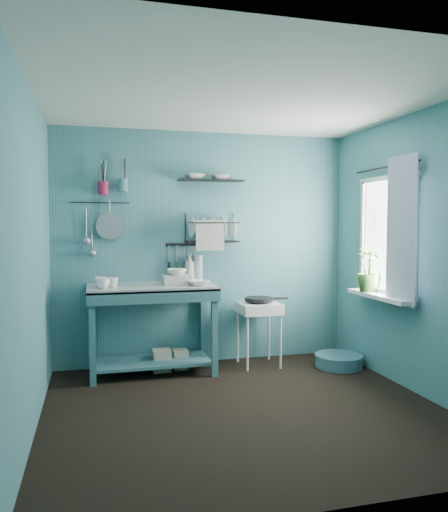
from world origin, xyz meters
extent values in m
plane|color=black|center=(0.00, 0.00, 0.00)|extent=(3.20, 3.20, 0.00)
plane|color=silver|center=(0.00, 0.00, 2.50)|extent=(3.20, 3.20, 0.00)
plane|color=#3C737A|center=(0.00, 1.50, 1.25)|extent=(3.20, 0.00, 3.20)
plane|color=#3C737A|center=(0.00, -1.50, 1.25)|extent=(3.20, 0.00, 3.20)
plane|color=#3C737A|center=(-1.60, 0.00, 1.25)|extent=(0.00, 3.00, 3.00)
plane|color=#3C737A|center=(1.60, 0.00, 1.25)|extent=(0.00, 3.00, 3.00)
cube|color=#34666F|center=(-0.61, 1.18, 0.45)|extent=(1.34, 0.80, 0.90)
imported|color=white|center=(-1.09, 1.02, 0.95)|extent=(0.12, 0.12, 0.10)
imported|color=white|center=(-0.99, 1.12, 0.94)|extent=(0.14, 0.14, 0.09)
imported|color=white|center=(-1.11, 1.18, 0.95)|extent=(0.17, 0.17, 0.10)
cube|color=#BBB8AB|center=(-0.36, 1.16, 0.95)|extent=(0.28, 0.22, 0.10)
imported|color=white|center=(-0.36, 1.16, 1.03)|extent=(0.20, 0.19, 0.06)
imported|color=#BBB8AB|center=(-0.19, 1.38, 1.05)|extent=(0.11, 0.12, 0.30)
cylinder|color=#B0BAC5|center=(-0.09, 1.40, 1.04)|extent=(0.09, 0.09, 0.28)
imported|color=white|center=(-0.16, 1.03, 0.92)|extent=(0.22, 0.22, 0.05)
cube|color=white|center=(0.52, 1.19, 0.34)|extent=(0.48, 0.48, 0.67)
cylinder|color=black|center=(0.52, 1.19, 0.71)|extent=(0.30, 0.30, 0.03)
cube|color=black|center=(-0.27, 1.47, 1.29)|extent=(0.32, 0.06, 0.03)
cube|color=black|center=(0.05, 1.37, 1.47)|extent=(0.56, 0.27, 0.32)
cube|color=black|center=(0.05, 1.40, 1.98)|extent=(0.70, 0.19, 0.02)
imported|color=white|center=(-0.12, 1.40, 2.06)|extent=(0.21, 0.21, 0.05)
imported|color=white|center=(0.16, 1.40, 2.05)|extent=(0.23, 0.23, 0.05)
cylinder|color=maroon|center=(-1.07, 1.42, 1.87)|extent=(0.11, 0.11, 0.13)
cylinder|color=#386E76|center=(-0.87, 1.42, 1.91)|extent=(0.11, 0.11, 0.13)
cylinder|color=#96989D|center=(-1.01, 1.45, 1.49)|extent=(0.28, 0.03, 0.28)
cylinder|color=#96989D|center=(-1.24, 1.46, 1.51)|extent=(0.01, 0.01, 0.30)
cylinder|color=#96989D|center=(-1.19, 1.46, 1.39)|extent=(0.01, 0.01, 0.30)
cylinder|color=black|center=(-1.10, 1.47, 1.73)|extent=(0.60, 0.01, 0.01)
plane|color=white|center=(1.59, 0.45, 1.40)|extent=(0.00, 1.10, 1.10)
cube|color=white|center=(1.50, 0.45, 0.81)|extent=(0.16, 0.95, 0.04)
plane|color=silver|center=(1.52, 0.15, 1.45)|extent=(0.00, 1.35, 1.35)
cylinder|color=black|center=(1.54, 0.45, 2.05)|extent=(0.02, 1.05, 0.02)
imported|color=#325B24|center=(1.50, 0.65, 1.05)|extent=(0.27, 0.27, 0.44)
cube|color=gray|center=(-0.51, 1.23, 0.11)|extent=(0.18, 0.18, 0.22)
cube|color=gray|center=(-0.31, 1.26, 0.10)|extent=(0.15, 0.15, 0.20)
cylinder|color=#406F7F|center=(1.32, 0.91, 0.07)|extent=(0.50, 0.50, 0.13)
camera|label=1|loc=(-1.17, -3.81, 1.50)|focal=35.00mm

